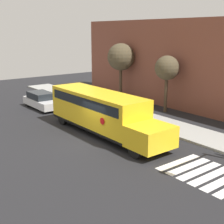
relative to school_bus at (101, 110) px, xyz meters
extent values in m
plane|color=black|center=(0.92, -1.59, -1.67)|extent=(60.00, 60.00, 0.00)
cube|color=#9E9E99|center=(0.92, 4.91, -1.59)|extent=(44.00, 3.00, 0.15)
cube|color=brown|center=(0.92, 11.41, 2.39)|extent=(32.00, 4.00, 8.12)
cube|color=white|center=(6.72, 0.41, -1.67)|extent=(0.50, 3.20, 0.01)
cube|color=white|center=(7.42, 0.41, -1.67)|extent=(0.50, 3.20, 0.01)
cube|color=white|center=(8.12, 0.41, -1.67)|extent=(0.50, 3.20, 0.01)
cube|color=white|center=(8.82, 0.41, -1.67)|extent=(0.50, 3.20, 0.01)
cube|color=white|center=(9.52, 0.41, -1.67)|extent=(0.50, 3.20, 0.01)
cube|color=yellow|center=(-0.50, 0.00, 0.01)|extent=(8.66, 2.50, 2.46)
cube|color=yellow|center=(4.90, 0.00, -0.57)|extent=(2.15, 2.50, 1.29)
cube|color=black|center=(-0.50, 0.00, -1.14)|extent=(8.66, 2.54, 0.16)
cube|color=black|center=(-0.50, 0.00, 0.69)|extent=(7.96, 2.53, 0.64)
cylinder|color=red|center=(1.88, -1.29, -0.11)|extent=(0.44, 0.02, 0.44)
cylinder|color=black|center=(4.80, 1.08, -1.17)|extent=(1.00, 0.30, 1.00)
cylinder|color=black|center=(4.80, -1.08, -1.17)|extent=(1.00, 0.30, 1.00)
cylinder|color=black|center=(-3.63, 1.08, -1.17)|extent=(1.00, 0.30, 1.00)
cylinder|color=black|center=(-3.63, -1.08, -1.17)|extent=(1.00, 0.30, 1.00)
cube|color=silver|center=(-9.41, -0.06, -1.11)|extent=(4.68, 1.85, 0.67)
cube|color=#1E2328|center=(-9.69, -0.06, -0.48)|extent=(2.62, 1.70, 0.60)
cylinder|color=black|center=(-7.86, 0.75, -1.35)|extent=(0.64, 0.22, 0.64)
cylinder|color=black|center=(-7.86, -0.86, -1.35)|extent=(0.64, 0.22, 0.64)
cylinder|color=black|center=(-10.95, 0.75, -1.35)|extent=(0.64, 0.22, 0.64)
cylinder|color=black|center=(-10.95, -0.86, -1.35)|extent=(0.64, 0.22, 0.64)
cylinder|color=#423323|center=(-1.45, 8.10, -0.02)|extent=(0.29, 0.29, 3.30)
sphere|color=#4C422D|center=(-1.45, 8.10, 2.27)|extent=(2.13, 2.13, 2.13)
cylinder|color=#423323|center=(-8.07, 8.33, 0.14)|extent=(0.32, 0.32, 3.61)
sphere|color=#4C422D|center=(-8.07, 8.33, 2.78)|extent=(2.80, 2.80, 2.80)
camera|label=1|loc=(17.12, -12.28, 5.38)|focal=50.00mm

